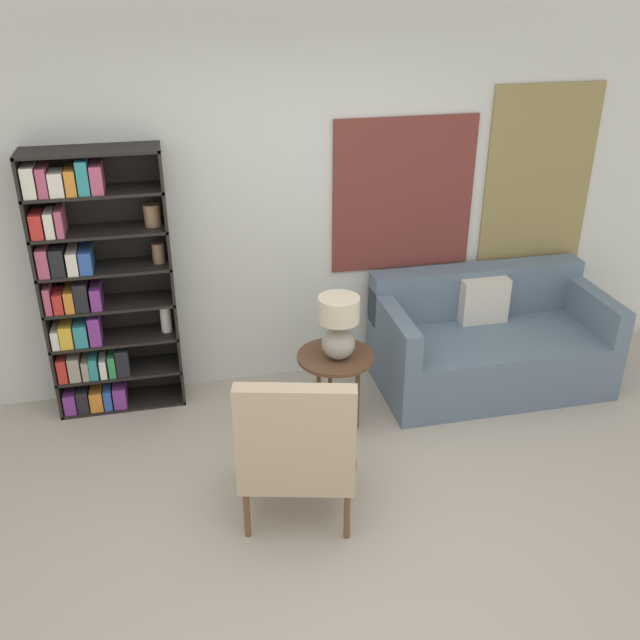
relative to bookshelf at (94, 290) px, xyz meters
The scene contains 7 objects.
ground_plane 2.43m from the bookshelf, 55.04° to the right, with size 14.00×14.00×0.00m, color #B2A899.
wall_back 1.43m from the bookshelf, ahead, with size 6.40×0.08×2.70m.
bookshelf is the anchor object (origin of this frame).
armchair 1.89m from the bookshelf, 54.01° to the right, with size 0.75×0.71×0.96m.
couch 2.85m from the bookshelf, ahead, with size 1.66×0.88×0.82m.
side_table 1.69m from the bookshelf, 21.57° to the right, with size 0.51×0.51×0.54m.
table_lamp 1.66m from the bookshelf, 22.60° to the right, with size 0.27×0.27×0.43m.
Camera 1 is at (-0.77, -2.73, 2.85)m, focal length 40.00 mm.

